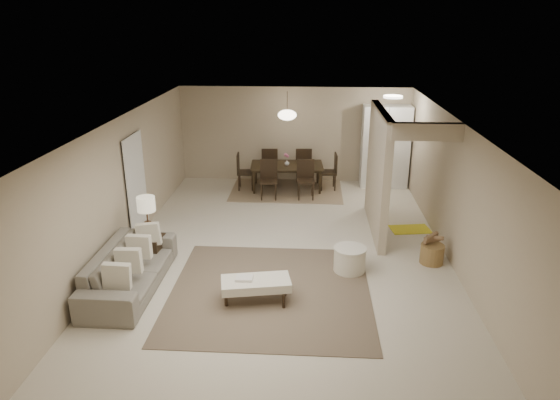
# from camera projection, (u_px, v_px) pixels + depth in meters

# --- Properties ---
(floor) EXTENTS (9.00, 9.00, 0.00)m
(floor) POSITION_uv_depth(u_px,v_px,m) (285.00, 253.00, 9.39)
(floor) COLOR beige
(floor) RESTS_ON ground
(ceiling) EXTENTS (9.00, 9.00, 0.00)m
(ceiling) POSITION_uv_depth(u_px,v_px,m) (286.00, 121.00, 8.53)
(ceiling) COLOR white
(ceiling) RESTS_ON back_wall
(back_wall) EXTENTS (6.00, 0.00, 6.00)m
(back_wall) POSITION_uv_depth(u_px,v_px,m) (294.00, 135.00, 13.18)
(back_wall) COLOR #B9A68C
(back_wall) RESTS_ON floor
(left_wall) EXTENTS (0.00, 9.00, 9.00)m
(left_wall) POSITION_uv_depth(u_px,v_px,m) (122.00, 187.00, 9.13)
(left_wall) COLOR #B9A68C
(left_wall) RESTS_ON floor
(right_wall) EXTENTS (0.00, 9.00, 9.00)m
(right_wall) POSITION_uv_depth(u_px,v_px,m) (455.00, 194.00, 8.79)
(right_wall) COLOR #B9A68C
(right_wall) RESTS_ON floor
(partition) EXTENTS (0.15, 2.50, 2.50)m
(partition) POSITION_uv_depth(u_px,v_px,m) (378.00, 172.00, 10.03)
(partition) COLOR #B9A68C
(partition) RESTS_ON floor
(doorway) EXTENTS (0.04, 0.90, 2.04)m
(doorway) POSITION_uv_depth(u_px,v_px,m) (136.00, 188.00, 9.77)
(doorway) COLOR black
(doorway) RESTS_ON floor
(pantry_cabinet) EXTENTS (1.20, 0.55, 2.10)m
(pantry_cabinet) POSITION_uv_depth(u_px,v_px,m) (385.00, 147.00, 12.78)
(pantry_cabinet) COLOR white
(pantry_cabinet) RESTS_ON floor
(flush_light) EXTENTS (0.44, 0.44, 0.05)m
(flush_light) POSITION_uv_depth(u_px,v_px,m) (393.00, 97.00, 11.41)
(flush_light) COLOR white
(flush_light) RESTS_ON ceiling
(living_rug) EXTENTS (3.20, 3.20, 0.01)m
(living_rug) POSITION_uv_depth(u_px,v_px,m) (270.00, 291.00, 8.06)
(living_rug) COLOR brown
(living_rug) RESTS_ON floor
(sofa) EXTENTS (2.37, 0.93, 0.69)m
(sofa) POSITION_uv_depth(u_px,v_px,m) (130.00, 268.00, 8.08)
(sofa) COLOR slate
(sofa) RESTS_ON floor
(ottoman_bench) EXTENTS (1.13, 0.68, 0.38)m
(ottoman_bench) POSITION_uv_depth(u_px,v_px,m) (256.00, 284.00, 7.69)
(ottoman_bench) COLOR silver
(ottoman_bench) RESTS_ON living_rug
(side_table) EXTENTS (0.50, 0.50, 0.49)m
(side_table) POSITION_uv_depth(u_px,v_px,m) (151.00, 250.00, 8.96)
(side_table) COLOR black
(side_table) RESTS_ON floor
(table_lamp) EXTENTS (0.32, 0.32, 0.76)m
(table_lamp) POSITION_uv_depth(u_px,v_px,m) (146.00, 208.00, 8.68)
(table_lamp) COLOR #4B3320
(table_lamp) RESTS_ON side_table
(round_pouf) EXTENTS (0.57, 0.57, 0.44)m
(round_pouf) POSITION_uv_depth(u_px,v_px,m) (350.00, 259.00, 8.65)
(round_pouf) COLOR silver
(round_pouf) RESTS_ON floor
(wicker_basket) EXTENTS (0.52, 0.52, 0.35)m
(wicker_basket) POSITION_uv_depth(u_px,v_px,m) (432.00, 254.00, 8.95)
(wicker_basket) COLOR olive
(wicker_basket) RESTS_ON floor
(dining_rug) EXTENTS (2.80, 2.10, 0.01)m
(dining_rug) POSITION_uv_depth(u_px,v_px,m) (287.00, 189.00, 12.86)
(dining_rug) COLOR #8B7856
(dining_rug) RESTS_ON floor
(dining_table) EXTENTS (1.88, 1.13, 0.64)m
(dining_table) POSITION_uv_depth(u_px,v_px,m) (287.00, 177.00, 12.76)
(dining_table) COLOR black
(dining_table) RESTS_ON dining_rug
(dining_chairs) EXTENTS (2.54, 1.90, 0.94)m
(dining_chairs) POSITION_uv_depth(u_px,v_px,m) (287.00, 172.00, 12.70)
(dining_chairs) COLOR black
(dining_chairs) RESTS_ON dining_rug
(vase) EXTENTS (0.17, 0.17, 0.13)m
(vase) POSITION_uv_depth(u_px,v_px,m) (287.00, 163.00, 12.62)
(vase) COLOR white
(vase) RESTS_ON dining_table
(yellow_mat) EXTENTS (0.88, 0.61, 0.01)m
(yellow_mat) POSITION_uv_depth(u_px,v_px,m) (410.00, 229.00, 10.42)
(yellow_mat) COLOR yellow
(yellow_mat) RESTS_ON floor
(pendant_light) EXTENTS (0.46, 0.46, 0.71)m
(pendant_light) POSITION_uv_depth(u_px,v_px,m) (287.00, 115.00, 12.20)
(pendant_light) COLOR #4B3320
(pendant_light) RESTS_ON ceiling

